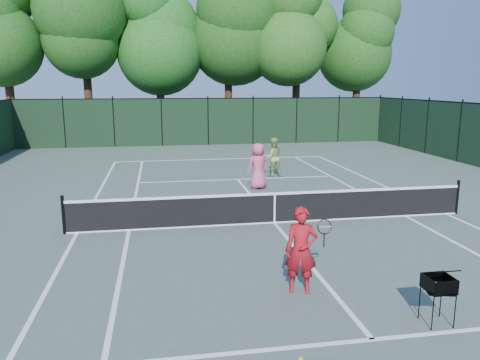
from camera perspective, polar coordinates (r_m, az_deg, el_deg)
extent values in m
plane|color=#47564D|center=(13.64, 4.20, -5.25)|extent=(90.00, 90.00, 0.00)
cube|color=white|center=(13.45, -19.25, -6.12)|extent=(0.10, 23.77, 0.01)
cube|color=white|center=(15.86, 23.86, -3.81)|extent=(0.10, 23.77, 0.01)
cube|color=white|center=(13.29, -13.38, -5.99)|extent=(0.10, 23.77, 0.01)
cube|color=white|center=(15.15, 19.53, -4.17)|extent=(0.10, 23.77, 0.01)
cube|color=white|center=(25.06, -2.39, 2.57)|extent=(10.97, 0.10, 0.01)
cube|color=white|center=(8.07, 15.85, -18.20)|extent=(8.23, 0.10, 0.01)
cube|color=white|center=(19.72, -0.30, 0.09)|extent=(8.23, 0.10, 0.01)
cube|color=white|center=(13.64, 4.20, -5.23)|extent=(0.10, 12.80, 0.01)
cube|color=black|center=(13.52, 4.23, -3.40)|extent=(11.60, 0.03, 0.85)
cube|color=white|center=(13.41, 4.26, -1.67)|extent=(11.60, 0.05, 0.07)
cube|color=white|center=(13.64, 4.20, -5.17)|extent=(11.60, 0.05, 0.04)
cube|color=white|center=(13.52, 4.23, -3.40)|extent=(0.05, 0.04, 0.91)
cylinder|color=black|center=(13.36, -20.73, -3.99)|extent=(0.09, 0.09, 1.06)
cylinder|color=black|center=(15.91, 24.96, -1.90)|extent=(0.09, 0.09, 1.06)
cube|color=black|center=(30.92, -3.91, 7.07)|extent=(24.00, 0.05, 3.00)
cylinder|color=black|center=(35.57, -26.09, 7.74)|extent=(0.56, 0.56, 4.50)
ellipsoid|color=#164213|center=(35.78, -26.97, 17.23)|extent=(6.40, 6.40, 9.92)
cylinder|color=black|center=(35.02, -17.93, 8.55)|extent=(0.56, 0.56, 4.80)
ellipsoid|color=#154112|center=(35.30, -18.60, 18.82)|extent=(6.80, 6.80, 10.54)
cylinder|color=black|center=(34.50, -9.61, 8.49)|extent=(0.56, 0.56, 4.30)
ellipsoid|color=#164F18|center=(34.66, -9.94, 17.77)|extent=(6.00, 6.00, 9.30)
cylinder|color=black|center=(35.37, -1.41, 9.29)|extent=(0.56, 0.56, 5.00)
ellipsoid|color=#164212|center=(35.70, -1.46, 19.81)|extent=(7.00, 7.00, 10.85)
cylinder|color=black|center=(35.78, 6.80, 8.92)|extent=(0.56, 0.56, 4.60)
ellipsoid|color=#1C4C15|center=(35.99, 7.04, 18.29)|extent=(6.20, 6.20, 9.61)
cylinder|color=black|center=(37.98, 13.91, 8.67)|extent=(0.56, 0.56, 4.40)
ellipsoid|color=#164413|center=(38.12, 14.34, 17.00)|extent=(5.80, 5.80, 8.99)
imported|color=#A2121C|center=(9.09, 7.46, -8.50)|extent=(0.70, 0.56, 1.69)
cylinder|color=black|center=(9.40, 10.21, -7.20)|extent=(0.03, 0.03, 0.30)
torus|color=black|center=(9.32, 10.27, -5.63)|extent=(0.30, 0.10, 0.30)
imported|color=#DF4E77|center=(17.83, 2.22, 1.71)|extent=(0.99, 0.80, 1.76)
imported|color=#91B058|center=(20.28, 4.05, 2.79)|extent=(0.87, 0.71, 1.69)
cylinder|color=black|center=(8.50, 22.44, -14.82)|extent=(0.02, 0.02, 0.59)
cylinder|color=black|center=(8.71, 24.73, -14.37)|extent=(0.02, 0.02, 0.59)
cylinder|color=black|center=(8.80, 21.03, -13.77)|extent=(0.02, 0.02, 0.59)
cylinder|color=black|center=(9.00, 23.27, -13.37)|extent=(0.02, 0.02, 0.59)
cube|color=black|center=(8.58, 23.09, -11.54)|extent=(0.53, 0.53, 0.25)
sphere|color=#CAE02D|center=(8.61, 23.05, -11.98)|extent=(0.06, 0.06, 0.06)
sphere|color=#CAE02D|center=(8.61, 23.05, -11.98)|extent=(0.06, 0.06, 0.06)
sphere|color=#CAE02D|center=(8.61, 23.05, -11.98)|extent=(0.06, 0.06, 0.06)
sphere|color=#CAE02D|center=(8.61, 23.05, -11.98)|extent=(0.06, 0.06, 0.06)
sphere|color=#CAE02D|center=(8.61, 23.05, -11.98)|extent=(0.06, 0.06, 0.06)
sphere|color=#CAE02D|center=(8.61, 23.05, -11.98)|extent=(0.06, 0.06, 0.06)
sphere|color=#CAE02D|center=(8.61, 23.05, -11.98)|extent=(0.06, 0.06, 0.06)
sphere|color=#CAE02D|center=(8.61, 23.05, -11.98)|extent=(0.06, 0.06, 0.06)
sphere|color=#CAE02D|center=(8.61, 23.05, -11.98)|extent=(0.06, 0.06, 0.06)
sphere|color=#CAE02D|center=(8.61, 23.05, -11.98)|extent=(0.06, 0.06, 0.06)
sphere|color=#CAE02D|center=(8.61, 23.05, -11.98)|extent=(0.06, 0.06, 0.06)
sphere|color=#CAE02D|center=(8.61, 23.05, -11.98)|extent=(0.06, 0.06, 0.06)
sphere|color=#CAE02D|center=(8.61, 23.05, -11.98)|extent=(0.06, 0.06, 0.06)
sphere|color=#CAE02D|center=(8.61, 23.05, -11.98)|extent=(0.06, 0.06, 0.06)
sphere|color=#C6E02D|center=(7.32, 7.40, -20.86)|extent=(0.07, 0.07, 0.07)
sphere|color=#D3EE30|center=(11.26, 6.83, -8.84)|extent=(0.07, 0.07, 0.07)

